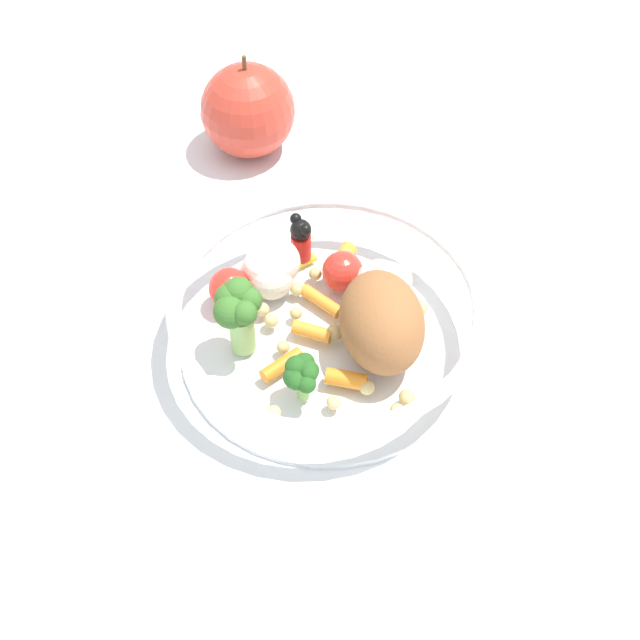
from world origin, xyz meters
name	(u,v)px	position (x,y,z in m)	size (l,w,h in m)	color
ground_plane	(327,345)	(0.00, 0.00, 0.00)	(2.40, 2.40, 0.00)	white
food_container	(326,309)	(0.01, 0.00, 0.03)	(0.22, 0.22, 0.07)	white
loose_apple	(248,110)	(0.22, 0.08, 0.04)	(0.08, 0.08, 0.09)	#BC3828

